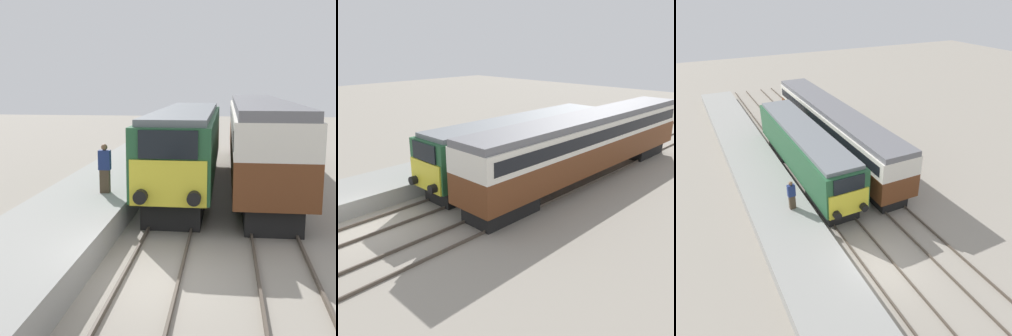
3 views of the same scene
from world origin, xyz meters
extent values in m
plane|color=gray|center=(0.00, 0.00, 0.00)|extent=(120.00, 120.00, 0.00)
cube|color=gray|center=(-3.30, 8.00, 0.44)|extent=(3.50, 50.00, 0.88)
cube|color=#4C4238|center=(-0.72, 5.00, 0.07)|extent=(0.07, 60.00, 0.14)
cube|color=#4C4238|center=(0.72, 5.00, 0.07)|extent=(0.07, 60.00, 0.14)
cube|color=#4C4238|center=(2.68, 5.00, 0.07)|extent=(0.07, 60.00, 0.14)
cube|color=#4C4238|center=(4.12, 5.00, 0.07)|extent=(0.07, 60.00, 0.14)
cube|color=black|center=(0.00, 6.02, 0.50)|extent=(2.03, 4.00, 1.00)
cube|color=black|center=(0.00, 15.13, 0.50)|extent=(2.03, 4.00, 1.00)
cube|color=#235633|center=(0.00, 10.57, 2.25)|extent=(2.70, 14.10, 2.50)
cube|color=yellow|center=(0.00, 3.48, 1.75)|extent=(2.48, 0.10, 1.50)
cube|color=black|center=(0.00, 3.48, 3.00)|extent=(1.89, 0.10, 0.90)
cube|color=slate|center=(0.00, 10.57, 3.62)|extent=(2.38, 13.54, 0.24)
cylinder|color=black|center=(-0.85, 3.27, 1.35)|extent=(0.44, 0.35, 0.44)
cylinder|color=black|center=(0.85, 3.27, 1.35)|extent=(0.44, 0.35, 0.44)
cube|color=black|center=(3.40, 5.51, 0.47)|extent=(1.89, 3.60, 0.95)
cube|color=black|center=(3.40, 20.41, 0.47)|extent=(1.89, 3.60, 0.95)
cube|color=brown|center=(3.40, 12.96, 1.73)|extent=(2.70, 19.30, 1.55)
cube|color=silver|center=(3.40, 12.96, 3.11)|extent=(2.71, 19.30, 1.22)
cube|color=black|center=(3.40, 12.96, 3.11)|extent=(2.75, 18.53, 0.67)
cube|color=slate|center=(3.40, 12.96, 3.90)|extent=(2.48, 19.30, 0.36)
cube|color=#473828|center=(-2.63, 5.67, 1.31)|extent=(0.36, 0.24, 0.87)
cube|color=navy|center=(-2.63, 5.67, 2.10)|extent=(0.44, 0.26, 0.72)
sphere|color=brown|center=(-2.63, 5.67, 2.58)|extent=(0.23, 0.23, 0.23)
camera|label=1|loc=(1.82, -10.89, 4.89)|focal=50.00mm
camera|label=2|loc=(15.26, -6.32, 8.13)|focal=40.00mm
camera|label=3|loc=(-7.00, -9.85, 12.36)|focal=35.00mm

